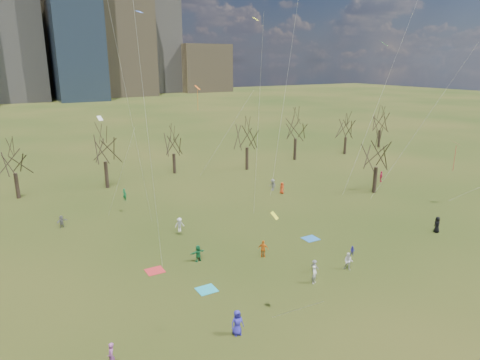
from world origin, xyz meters
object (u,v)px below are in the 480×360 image
person_1 (314,274)px  blanket_navy (311,239)px  person_4 (263,249)px  blanket_crimson (155,271)px  person_0 (237,323)px  blanket_teal (207,290)px

person_1 → blanket_navy: bearing=23.1°
person_4 → person_1: bearing=139.4°
blanket_crimson → person_0: (1.88, -11.93, 0.92)m
blanket_teal → person_0: 6.65m
person_0 → person_4: person_0 is taller
person_0 → person_4: 12.48m
person_1 → person_4: person_4 is taller
blanket_navy → blanket_crimson: same height
blanket_navy → person_1: (-5.83, -7.63, 0.80)m
blanket_crimson → blanket_navy: bearing=-4.6°
blanket_crimson → person_1: person_1 is taller
blanket_navy → person_1: bearing=-127.4°
person_1 → person_4: 6.51m
person_1 → blanket_crimson: bearing=111.7°
blanket_teal → person_0: bearing=-96.6°
person_0 → person_4: bearing=54.4°
blanket_crimson → person_0: bearing=-81.0°
blanket_navy → person_0: (-15.13, -10.57, 0.92)m
blanket_navy → person_0: size_ratio=0.85×
blanket_teal → person_0: size_ratio=0.85×
blanket_crimson → person_4: 10.49m
person_0 → person_4: size_ratio=1.07×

